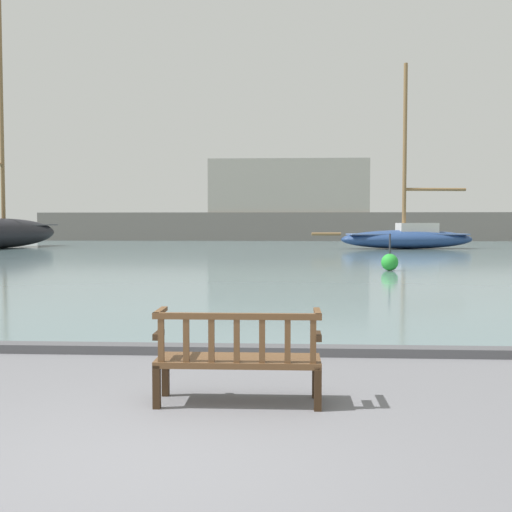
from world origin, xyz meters
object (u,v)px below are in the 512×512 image
Objects in this scene: sailboat_mid_port at (1,231)px; channel_buoy at (390,262)px; park_bench at (238,356)px; sailboat_nearest_starboard at (408,236)px.

sailboat_mid_port reaches higher than channel_buoy.
sailboat_nearest_starboard is at bearing 77.33° from park_bench.
sailboat_nearest_starboard is (26.37, 0.42, -0.32)m from sailboat_mid_port.
park_bench is at bearing -103.51° from channel_buoy.
park_bench is at bearing -62.01° from sailboat_mid_port.
sailboat_nearest_starboard is (7.91, 35.16, 0.42)m from park_bench.
sailboat_mid_port reaches higher than sailboat_nearest_starboard.
sailboat_mid_port reaches higher than park_bench.
sailboat_mid_port is at bearing 117.99° from park_bench.
sailboat_mid_port is 28.96m from channel_buoy.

